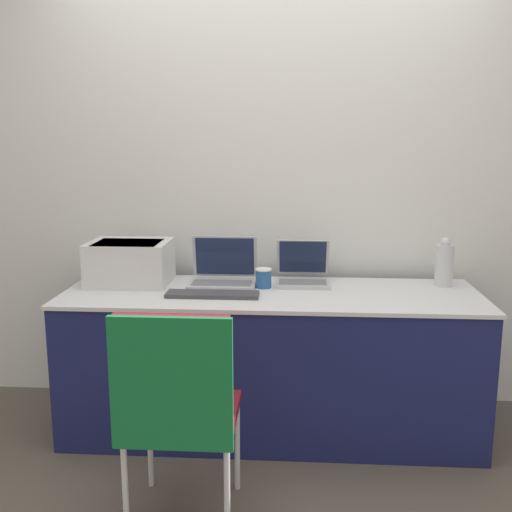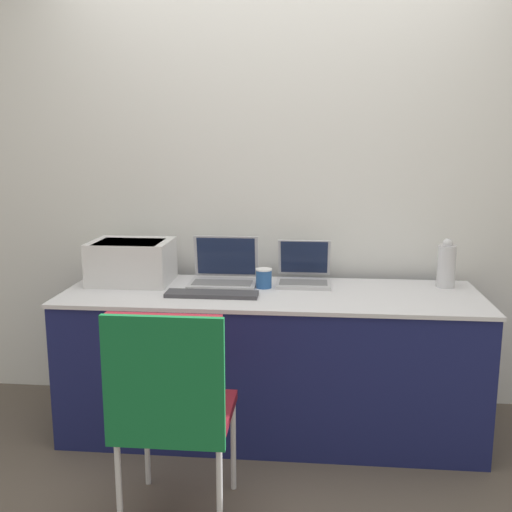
# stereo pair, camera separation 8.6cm
# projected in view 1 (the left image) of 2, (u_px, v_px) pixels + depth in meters

# --- Properties ---
(ground_plane) EXTENTS (14.00, 14.00, 0.00)m
(ground_plane) POSITION_uv_depth(u_px,v_px,m) (267.00, 461.00, 2.89)
(ground_plane) COLOR brown
(wall_back) EXTENTS (8.00, 0.05, 2.60)m
(wall_back) POSITION_uv_depth(u_px,v_px,m) (275.00, 179.00, 3.40)
(wall_back) COLOR silver
(wall_back) RESTS_ON ground_plane
(table) EXTENTS (2.13, 0.69, 0.75)m
(table) POSITION_uv_depth(u_px,v_px,m) (271.00, 361.00, 3.14)
(table) COLOR #191E51
(table) RESTS_ON ground_plane
(printer) EXTENTS (0.43, 0.34, 0.23)m
(printer) POSITION_uv_depth(u_px,v_px,m) (130.00, 261.00, 3.23)
(printer) COLOR silver
(printer) RESTS_ON table
(laptop_left) EXTENTS (0.36, 0.28, 0.25)m
(laptop_left) POSITION_uv_depth(u_px,v_px,m) (223.00, 274.00, 3.23)
(laptop_left) COLOR #B7B7BC
(laptop_left) RESTS_ON table
(laptop_right) EXTENTS (0.29, 0.31, 0.23)m
(laptop_right) POSITION_uv_depth(u_px,v_px,m) (303.00, 273.00, 3.26)
(laptop_right) COLOR #B7B7BC
(laptop_right) RESTS_ON table
(external_keyboard) EXTENTS (0.46, 0.12, 0.02)m
(external_keyboard) POSITION_uv_depth(u_px,v_px,m) (213.00, 294.00, 2.98)
(external_keyboard) COLOR #3D3D42
(external_keyboard) RESTS_ON table
(coffee_cup) EXTENTS (0.09, 0.09, 0.10)m
(coffee_cup) POSITION_uv_depth(u_px,v_px,m) (264.00, 278.00, 3.15)
(coffee_cup) COLOR #285699
(coffee_cup) RESTS_ON table
(metal_pitcher) EXTENTS (0.09, 0.09, 0.26)m
(metal_pitcher) POSITION_uv_depth(u_px,v_px,m) (444.00, 264.00, 3.17)
(metal_pitcher) COLOR silver
(metal_pitcher) RESTS_ON table
(chair) EXTENTS (0.44, 0.45, 0.92)m
(chair) POSITION_uv_depth(u_px,v_px,m) (177.00, 398.00, 2.25)
(chair) COLOR maroon
(chair) RESTS_ON ground_plane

